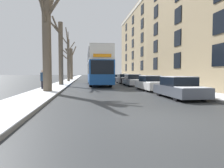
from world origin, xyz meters
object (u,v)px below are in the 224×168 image
object	(u,v)px
bare_tree_left_0	(47,37)
bare_tree_left_1	(60,52)
parked_car_3	(124,79)
double_decker_bus	(98,65)
parked_car_1	(151,83)
parked_car_0	(179,88)
bare_tree_left_3	(71,62)
parked_car_2	(133,80)
bare_tree_left_2	(68,58)
parked_car_4	(117,78)
pedestrian_left_sidewalk	(43,79)

from	to	relation	value
bare_tree_left_0	bare_tree_left_1	distance (m)	8.39
bare_tree_left_0	parked_car_3	xyz separation A→B (m)	(8.49, 13.47, -3.58)
double_decker_bus	parked_car_1	world-z (taller)	double_decker_bus
parked_car_0	parked_car_3	world-z (taller)	parked_car_3
bare_tree_left_3	double_decker_bus	size ratio (longest dim) A/B	0.64
bare_tree_left_0	bare_tree_left_1	world-z (taller)	bare_tree_left_0
bare_tree_left_0	parked_car_2	world-z (taller)	bare_tree_left_0
bare_tree_left_2	bare_tree_left_1	bearing A→B (deg)	-90.53
double_decker_bus	parked_car_2	xyz separation A→B (m)	(3.98, -1.96, -1.88)
bare_tree_left_0	parked_car_1	bearing A→B (deg)	7.75
bare_tree_left_3	double_decker_bus	distance (m)	18.75
bare_tree_left_1	parked_car_4	bearing A→B (deg)	53.06
parked_car_4	pedestrian_left_sidewalk	size ratio (longest dim) A/B	2.45
pedestrian_left_sidewalk	parked_car_0	bearing A→B (deg)	-105.47
parked_car_4	parked_car_0	bearing A→B (deg)	-90.00
bare_tree_left_0	bare_tree_left_2	distance (m)	18.14
bare_tree_left_2	parked_car_1	xyz separation A→B (m)	(8.41, -16.98, -3.46)
parked_car_2	parked_car_3	distance (m)	5.78
bare_tree_left_1	bare_tree_left_2	world-z (taller)	bare_tree_left_2
bare_tree_left_3	parked_car_4	size ratio (longest dim) A/B	1.66
bare_tree_left_0	parked_car_2	xyz separation A→B (m)	(8.49, 7.69, -3.60)
parked_car_4	bare_tree_left_1	bearing A→B (deg)	-126.94
double_decker_bus	pedestrian_left_sidewalk	distance (m)	9.30
double_decker_bus	parked_car_2	distance (m)	4.81
bare_tree_left_0	bare_tree_left_1	size ratio (longest dim) A/B	1.08
pedestrian_left_sidewalk	bare_tree_left_1	bearing A→B (deg)	11.81
bare_tree_left_1	parked_car_1	distance (m)	11.67
bare_tree_left_1	double_decker_bus	bearing A→B (deg)	15.62
parked_car_2	parked_car_1	bearing A→B (deg)	-90.00
bare_tree_left_2	pedestrian_left_sidewalk	distance (m)	16.30
parked_car_0	parked_car_1	size ratio (longest dim) A/B	0.94
bare_tree_left_2	double_decker_bus	size ratio (longest dim) A/B	0.77
bare_tree_left_1	parked_car_3	bearing A→B (deg)	30.89
bare_tree_left_0	pedestrian_left_sidewalk	xyz separation A→B (m)	(-0.78, 2.16, -3.26)
bare_tree_left_2	parked_car_0	distance (m)	24.09
parked_car_1	pedestrian_left_sidewalk	distance (m)	9.33
bare_tree_left_3	double_decker_bus	world-z (taller)	bare_tree_left_3
parked_car_2	parked_car_4	bearing A→B (deg)	90.00
parked_car_2	bare_tree_left_1	bearing A→B (deg)	175.35
double_decker_bus	parked_car_0	distance (m)	14.50
double_decker_bus	parked_car_1	size ratio (longest dim) A/B	2.56
double_decker_bus	parked_car_4	world-z (taller)	double_decker_bus
bare_tree_left_1	parked_car_1	world-z (taller)	bare_tree_left_1
bare_tree_left_2	parked_car_2	world-z (taller)	bare_tree_left_2
bare_tree_left_2	parked_car_1	bearing A→B (deg)	-63.65
parked_car_0	pedestrian_left_sidewalk	xyz separation A→B (m)	(-9.27, 6.32, 0.37)
bare_tree_left_1	parked_car_4	distance (m)	14.55
bare_tree_left_0	parked_car_4	bearing A→B (deg)	66.68
bare_tree_left_0	parked_car_2	distance (m)	12.01
bare_tree_left_1	bare_tree_left_2	bearing A→B (deg)	89.47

